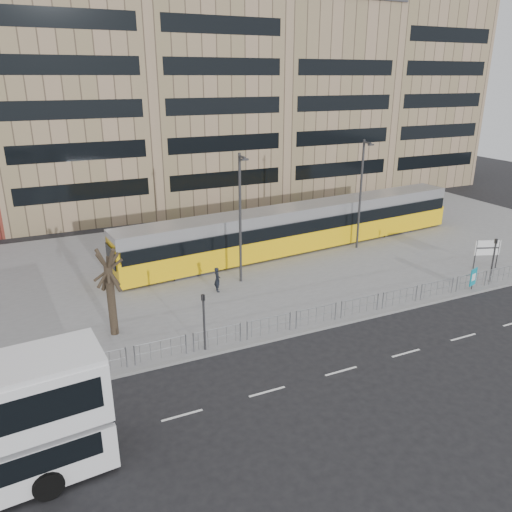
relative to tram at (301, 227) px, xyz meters
name	(u,v)px	position (x,y,z in m)	size (l,w,h in m)	color
ground	(331,328)	(-5.10, -12.56, -1.96)	(120.00, 120.00, 0.00)	black
plaza	(246,260)	(-5.10, -0.56, -1.89)	(64.00, 24.00, 0.15)	slate
kerb	(330,326)	(-5.10, -12.51, -1.89)	(64.00, 0.25, 0.17)	gray
building_row	(176,82)	(-3.55, 21.71, 10.95)	(70.40, 18.40, 31.20)	maroon
pedestrian_barrier	(356,302)	(-3.10, -12.06, -0.98)	(32.07, 0.07, 1.10)	#97999F
road_markings	(390,357)	(-4.10, -16.56, -1.96)	(62.00, 0.12, 0.01)	white
tram	(301,227)	(0.00, 0.00, 0.00)	(30.83, 5.91, 3.62)	yellow
station_sign	(487,249)	(10.10, -9.72, -0.31)	(1.80, 0.72, 2.17)	#2D2D30
ad_panel	(473,277)	(6.19, -12.16, -0.95)	(0.77, 0.29, 1.47)	#2D2D30
pedestrian	(217,279)	(-9.26, -5.36, -0.98)	(0.61, 0.40, 1.67)	black
traffic_light_west	(204,315)	(-12.49, -12.06, 0.16)	(0.20, 0.23, 3.10)	#2D2D30
traffic_light_east	(494,255)	(8.36, -11.71, 0.16)	(0.19, 0.22, 3.10)	#2D2D30
lamp_post_west	(240,214)	(-7.19, -4.46, 2.96)	(0.45, 1.04, 8.79)	#2D2D30
lamp_post_east	(361,191)	(4.36, -1.86, 2.95)	(0.45, 1.04, 8.78)	#2D2D30
bare_tree	(105,245)	(-16.44, -8.38, 3.32)	(4.08, 4.08, 7.01)	black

